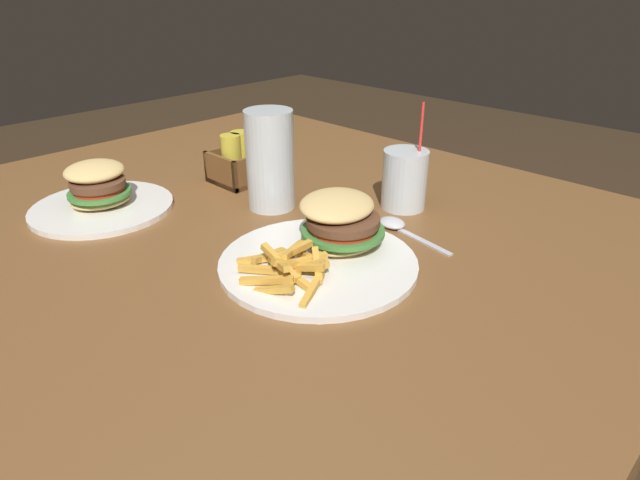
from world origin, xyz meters
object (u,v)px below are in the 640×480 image
object	(u,v)px
meal_plate_near	(329,242)
meal_plate_far	(100,196)
condiment_caddy	(244,161)
spoon	(395,225)
beer_glass	(270,164)
juice_glass	(404,181)

from	to	relation	value
meal_plate_near	meal_plate_far	world-z (taller)	meal_plate_near
meal_plate_far	condiment_caddy	size ratio (longest dim) A/B	1.95
spoon	meal_plate_far	distance (m)	0.53
beer_glass	condiment_caddy	bearing A→B (deg)	69.56
condiment_caddy	meal_plate_far	bearing A→B (deg)	167.38
meal_plate_near	juice_glass	size ratio (longest dim) A/B	1.54
meal_plate_near	beer_glass	xyz separation A→B (m)	(0.07, 0.21, 0.05)
juice_glass	meal_plate_far	distance (m)	0.55
meal_plate_far	juice_glass	bearing A→B (deg)	-44.51
meal_plate_near	condiment_caddy	bearing A→B (deg)	70.54
condiment_caddy	spoon	bearing A→B (deg)	-85.69
meal_plate_far	meal_plate_near	bearing A→B (deg)	-70.05
beer_glass	juice_glass	bearing A→B (deg)	-46.56
juice_glass	spoon	bearing A→B (deg)	-151.01
meal_plate_near	beer_glass	size ratio (longest dim) A/B	1.65
meal_plate_near	spoon	size ratio (longest dim) A/B	1.86
meal_plate_near	condiment_caddy	xyz separation A→B (m)	(0.13, 0.36, 0.01)
spoon	meal_plate_near	bearing A→B (deg)	96.43
beer_glass	juice_glass	distance (m)	0.24
spoon	meal_plate_far	bearing A→B (deg)	45.09
beer_glass	meal_plate_far	bearing A→B (deg)	137.10
meal_plate_near	spoon	xyz separation A→B (m)	(0.15, -0.01, -0.02)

